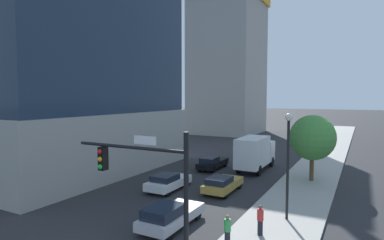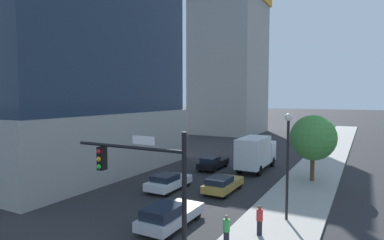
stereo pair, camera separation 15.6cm
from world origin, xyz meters
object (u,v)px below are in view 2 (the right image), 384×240
Objects in this scene: car_black at (213,163)px; car_gold at (222,184)px; street_lamp at (288,151)px; construction_building at (230,54)px; car_white at (168,182)px; box_truck at (256,152)px; car_silver at (169,215)px; pedestrian_green_shirt at (226,231)px; pedestrian_red_shirt at (260,220)px; traffic_light_pole at (144,177)px; street_tree at (313,138)px.

car_gold is (4.07, -6.99, 0.00)m from car_black.
construction_building is at bearing 115.99° from street_lamp.
box_truck is (4.07, 10.04, 1.22)m from car_white.
car_white is 4.34m from car_gold.
street_lamp is 7.68m from car_gold.
street_lamp is 10.64m from car_white.
car_gold is 7.75m from car_silver.
pedestrian_green_shirt is (3.91, -0.92, 0.23)m from car_silver.
car_white is at bearing 138.07° from pedestrian_green_shirt.
street_lamp is 1.47× the size of car_white.
car_white is 2.71× the size of pedestrian_green_shirt.
street_lamp is 3.94× the size of pedestrian_red_shirt.
pedestrian_red_shirt is (9.01, -5.09, 0.28)m from car_white.
pedestrian_red_shirt is 1.01× the size of pedestrian_green_shirt.
traffic_light_pole reaches higher than box_truck.
construction_building is 5.70× the size of box_truck.
traffic_light_pole is at bearing -69.56° from car_silver.
car_black is at bearing 120.19° from car_gold.
pedestrian_green_shirt is at bearing -77.19° from box_truck.
car_silver is at bearing 110.44° from traffic_light_pole.
car_silver is 5.08m from pedestrian_red_shirt.
construction_building is 6.91× the size of street_tree.
box_truck is at bearing 115.11° from street_lamp.
car_gold is 2.72× the size of pedestrian_green_shirt.
box_truck reaches higher than car_black.
street_tree is at bearing 68.14° from car_silver.
car_white reaches higher than car_gold.
box_truck is at bearing 67.94° from car_white.
traffic_light_pole is at bearing -73.38° from car_black.
construction_building is 37.73m from box_truck.
construction_building is 38.07m from car_black.
car_silver is at bearing 166.71° from pedestrian_green_shirt.
street_lamp is at bearing -89.99° from street_tree.
street_tree is 15.69m from car_silver.
car_gold is (-5.72, 3.67, -3.58)m from street_lamp.
street_tree is (21.20, -33.32, -12.29)m from construction_building.
street_lamp is 1.46× the size of car_gold.
car_silver reaches higher than car_black.
construction_building is 9.20× the size of car_white.
traffic_light_pole is at bearing -115.30° from street_lamp.
construction_building is at bearing 105.44° from car_white.
pedestrian_green_shirt is at bearing -41.93° from car_white.
car_silver is at bearing -71.97° from construction_building.
car_gold is at bearing 90.00° from car_silver.
street_tree is at bearing 86.62° from pedestrian_red_shirt.
car_white is at bearing -74.56° from construction_building.
car_white is 2.68× the size of pedestrian_red_shirt.
street_tree is at bearing -19.52° from box_truck.
street_tree is at bearing 48.69° from car_gold.
street_lamp is (21.20, -43.49, -11.95)m from construction_building.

